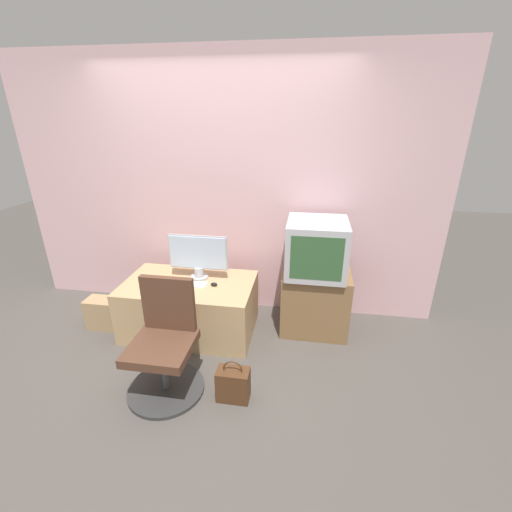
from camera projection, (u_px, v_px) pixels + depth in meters
ground_plane at (189, 383)px, 2.77m from camera, size 12.00×12.00×0.00m
wall_back at (223, 190)px, 3.48m from camera, size 4.40×0.05×2.60m
desk at (190, 306)px, 3.37m from camera, size 1.24×0.74×0.53m
side_stand at (315, 302)px, 3.36m from camera, size 0.64×0.46×0.63m
main_monitor at (198, 256)px, 3.28m from camera, size 0.58×0.17×0.44m
keyboard at (191, 284)px, 3.22m from camera, size 0.30×0.12×0.01m
mouse at (214, 284)px, 3.19m from camera, size 0.06×0.04×0.03m
crt_tv at (316, 248)px, 3.15m from camera, size 0.55×0.54×0.51m
office_chair at (165, 349)px, 2.62m from camera, size 0.60×0.60×0.89m
cardboard_box_lower at (104, 313)px, 3.45m from camera, size 0.32×0.20×0.31m
handbag at (233, 384)px, 2.58m from camera, size 0.25×0.14×0.35m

